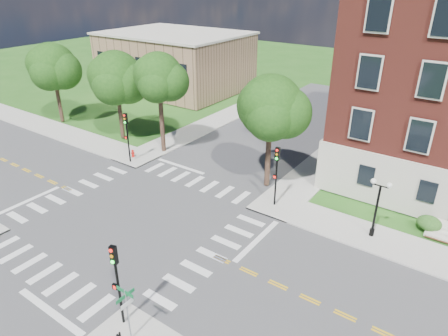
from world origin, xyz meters
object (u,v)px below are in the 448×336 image
Objects in this scene: fire_hydrant at (133,154)px; traffic_signal_se at (117,276)px; street_sign_pole at (127,305)px; traffic_signal_nw at (127,131)px; twin_lamp_west at (377,205)px; traffic_signal_ne at (277,169)px.

traffic_signal_se is at bearing -44.63° from fire_hydrant.
fire_hydrant is (-15.97, 15.16, -1.84)m from street_sign_pole.
street_sign_pole is 22.10m from fire_hydrant.
traffic_signal_se is 19.82m from traffic_signal_nw.
twin_lamp_west is 23.11m from fire_hydrant.
traffic_signal_nw is at bearing -176.28° from traffic_signal_ne.
street_sign_pole is (1.10, -0.48, -0.88)m from traffic_signal_se.
traffic_signal_ne reaches higher than street_sign_pole.
traffic_signal_nw is 6.40× the size of fire_hydrant.
traffic_signal_ne is at bearing 0.18° from fire_hydrant.
street_sign_pole is at bearing -88.67° from traffic_signal_ne.
traffic_signal_ne is at bearing 91.33° from street_sign_pole.
fire_hydrant is at bearing -179.25° from twin_lamp_west.
traffic_signal_nw is 22.46m from twin_lamp_west.
traffic_signal_nw reaches higher than street_sign_pole.
fire_hydrant is at bearing 135.37° from traffic_signal_se.
street_sign_pole is at bearing -23.67° from traffic_signal_se.
twin_lamp_west is 16.99m from street_sign_pole.
fire_hydrant is at bearing -179.82° from traffic_signal_ne.
traffic_signal_ne reaches higher than fire_hydrant.
traffic_signal_se is 1.00× the size of traffic_signal_nw.
traffic_signal_nw reaches higher than fire_hydrant.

